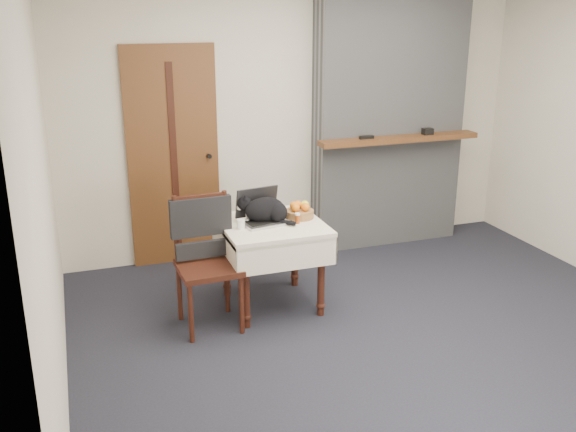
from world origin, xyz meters
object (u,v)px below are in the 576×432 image
laptop (262,214)px  cream_jar (241,224)px  door (173,158)px  pill_bottle (298,218)px  side_table (272,236)px  cat (266,210)px  fruit_basket (300,211)px  chair (204,243)px

laptop → cream_jar: size_ratio=5.53×
door → pill_bottle: door is taller
side_table → cream_jar: size_ratio=10.93×
laptop → cat: bearing=-43.7°
door → cream_jar: size_ratio=28.04×
door → cat: size_ratio=4.78×
pill_bottle → cream_jar: bearing=177.0°
cat → cream_jar: cat is taller
door → side_table: (0.55, -1.20, -0.41)m
door → laptop: size_ratio=5.07×
laptop → cat: 0.05m
cream_jar → fruit_basket: fruit_basket is taller
cream_jar → laptop: bearing=28.3°
laptop → fruit_basket: laptop is taller
door → laptop: door is taller
door → pill_bottle: size_ratio=24.23×
chair → cream_jar: bearing=6.1°
pill_bottle → door: bearing=119.8°
cat → chair: (-0.52, -0.13, -0.16)m
laptop → cat: laptop is taller
side_table → laptop: bearing=142.1°
door → side_table: size_ratio=2.56×
fruit_basket → laptop: bearing=179.9°
laptop → chair: bearing=-172.6°
cat → fruit_basket: size_ratio=1.87×
door → fruit_basket: door is taller
laptop → cream_jar: bearing=-161.0°
cat → laptop: bearing=168.7°
door → chair: bearing=-90.5°
cat → pill_bottle: 0.25m
cream_jar → fruit_basket: (0.51, 0.10, 0.02)m
pill_bottle → cat: bearing=154.0°
side_table → laptop: (-0.07, 0.05, 0.18)m
side_table → cream_jar: 0.31m
cream_jar → pill_bottle: size_ratio=0.86×
side_table → cat: size_ratio=1.87×
fruit_basket → door: bearing=124.7°
laptop → cream_jar: (-0.20, -0.11, -0.03)m
cat → door: bearing=136.7°
cat → fruit_basket: cat is taller
pill_bottle → chair: chair is taller
pill_bottle → laptop: bearing=153.0°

